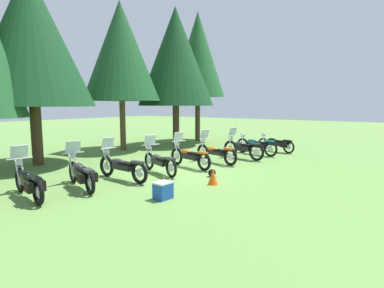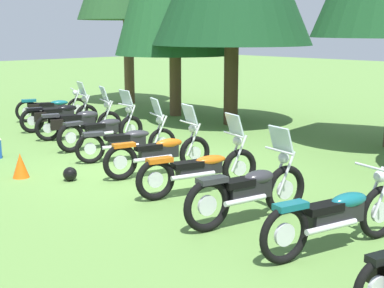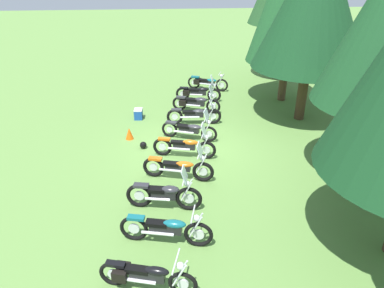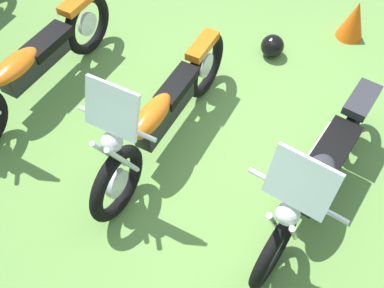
% 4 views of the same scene
% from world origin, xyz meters
% --- Properties ---
extents(ground_plane, '(80.00, 80.00, 0.00)m').
position_xyz_m(ground_plane, '(0.00, 0.00, 0.00)').
color(ground_plane, '#608C42').
extents(motorcycle_0, '(1.02, 2.13, 1.00)m').
position_xyz_m(motorcycle_0, '(-6.69, 1.54, 0.43)').
color(motorcycle_0, black).
rests_on(motorcycle_0, ground_plane).
extents(motorcycle_1, '(0.82, 2.26, 1.35)m').
position_xyz_m(motorcycle_1, '(-5.03, 0.88, 0.45)').
color(motorcycle_1, black).
rests_on(motorcycle_1, ground_plane).
extents(motorcycle_2, '(1.00, 2.22, 1.35)m').
position_xyz_m(motorcycle_2, '(-3.62, 0.64, 0.47)').
color(motorcycle_2, black).
rests_on(motorcycle_2, ground_plane).
extents(motorcycle_3, '(0.62, 2.38, 1.36)m').
position_xyz_m(motorcycle_3, '(-2.21, 0.47, 0.46)').
color(motorcycle_3, black).
rests_on(motorcycle_3, ground_plane).
extents(motorcycle_4, '(1.01, 2.19, 1.34)m').
position_xyz_m(motorcycle_4, '(-0.74, 0.15, 0.45)').
color(motorcycle_4, black).
rests_on(motorcycle_4, ground_plane).
extents(motorcycle_5, '(0.82, 2.29, 1.36)m').
position_xyz_m(motorcycle_5, '(0.70, -0.13, 0.46)').
color(motorcycle_5, black).
rests_on(motorcycle_5, ground_plane).
extents(motorcycle_6, '(0.85, 2.33, 1.37)m').
position_xyz_m(motorcycle_6, '(2.16, -0.44, 0.45)').
color(motorcycle_6, black).
rests_on(motorcycle_6, ground_plane).
extents(motorcycle_7, '(0.69, 2.21, 1.40)m').
position_xyz_m(motorcycle_7, '(3.71, -0.93, 0.50)').
color(motorcycle_7, black).
rests_on(motorcycle_7, ground_plane).
extents(motorcycle_8, '(0.82, 2.38, 1.03)m').
position_xyz_m(motorcycle_8, '(5.19, -0.91, 0.47)').
color(motorcycle_8, black).
rests_on(motorcycle_8, ground_plane).
extents(motorcycle_9, '(0.92, 2.18, 0.98)m').
position_xyz_m(motorcycle_9, '(6.63, -1.41, 0.43)').
color(motorcycle_9, black).
rests_on(motorcycle_9, ground_plane).
extents(pine_tree_2, '(4.71, 4.71, 7.70)m').
position_xyz_m(pine_tree_2, '(-2.44, 5.24, 5.02)').
color(pine_tree_2, '#42301E').
rests_on(pine_tree_2, ground_plane).
extents(picnic_cooler, '(0.47, 0.39, 0.46)m').
position_xyz_m(picnic_cooler, '(-3.02, -2.00, 0.23)').
color(picnic_cooler, '#19479E').
rests_on(picnic_cooler, ground_plane).
extents(traffic_cone, '(0.32, 0.32, 0.48)m').
position_xyz_m(traffic_cone, '(-0.98, -2.27, 0.24)').
color(traffic_cone, '#EA590F').
rests_on(traffic_cone, ground_plane).
extents(dropped_helmet, '(0.27, 0.27, 0.27)m').
position_xyz_m(dropped_helmet, '(-0.12, -1.70, 0.13)').
color(dropped_helmet, black).
rests_on(dropped_helmet, ground_plane).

